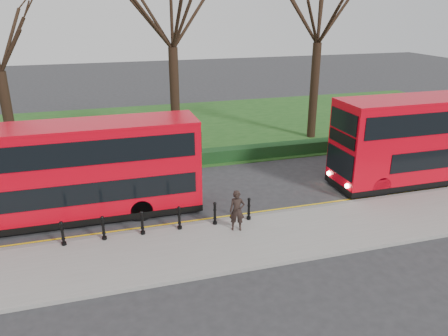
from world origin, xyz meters
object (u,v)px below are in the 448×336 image
object	(u,v)px
bollard_row	(161,221)
pedestrian	(237,211)
bus_lead	(75,172)
bus_rear	(438,139)

from	to	relation	value
bollard_row	pedestrian	xyz separation A→B (m)	(3.12, -0.75, 0.39)
bollard_row	bus_lead	size ratio (longest dim) A/B	0.72
bollard_row	bus_rear	bearing A→B (deg)	7.04
bollard_row	bus_rear	world-z (taller)	bus_rear
bus_rear	pedestrian	bearing A→B (deg)	-167.79
bus_rear	bus_lead	bearing A→B (deg)	177.63
bus_lead	bus_rear	xyz separation A→B (m)	(18.71, -0.77, 0.16)
bollard_row	bus_rear	size ratio (longest dim) A/B	0.68
bollard_row	pedestrian	bearing A→B (deg)	-13.59
bollard_row	pedestrian	world-z (taller)	pedestrian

